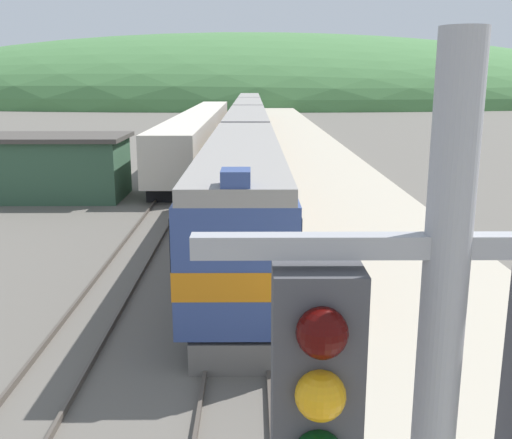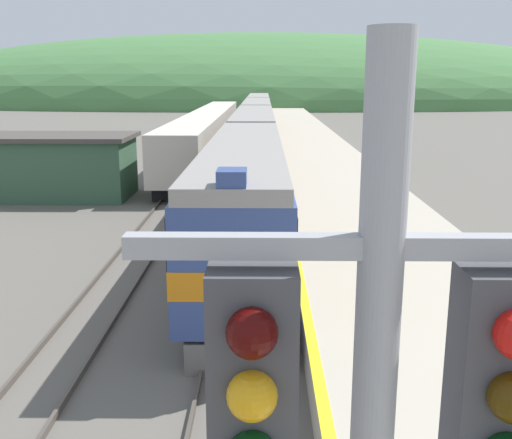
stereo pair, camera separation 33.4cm
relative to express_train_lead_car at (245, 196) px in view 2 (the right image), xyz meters
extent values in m
cube|color=#4C443D|center=(-0.72, 45.17, -2.28)|extent=(0.08, 180.00, 0.16)
cube|color=#4C443D|center=(0.72, 45.17, -2.28)|extent=(0.08, 180.00, 0.16)
cube|color=#4C443D|center=(-4.87, 45.17, -2.28)|extent=(0.08, 180.00, 0.16)
cube|color=#4C443D|center=(-3.44, 45.17, -2.28)|extent=(0.08, 180.00, 0.16)
cube|color=#B2A893|center=(4.95, 25.17, -1.92)|extent=(6.59, 140.00, 0.88)
cube|color=yellow|center=(1.77, 25.17, -1.47)|extent=(0.24, 140.00, 0.01)
ellipsoid|color=#477A42|center=(0.00, 142.12, -2.36)|extent=(212.19, 95.49, 35.69)
cube|color=#385B42|center=(-11.05, 11.46, -0.72)|extent=(8.43, 4.41, 3.29)
cube|color=#47423D|center=(-11.05, 11.46, 1.05)|extent=(8.93, 4.91, 0.24)
cube|color=black|center=(0.00, 0.23, -1.94)|extent=(2.31, 17.90, 0.85)
cube|color=#334784|center=(0.00, 0.23, 0.02)|extent=(2.82, 19.04, 3.07)
cube|color=orange|center=(0.00, 0.23, -0.22)|extent=(2.85, 19.06, 0.67)
cube|color=black|center=(0.00, 0.23, 0.70)|extent=(2.84, 17.90, 0.92)
cube|color=gray|center=(0.00, 0.23, 1.76)|extent=(2.65, 19.04, 0.40)
cube|color=black|center=(0.00, -8.16, 0.70)|extent=(2.86, 2.20, 1.23)
cube|color=#334784|center=(0.00, -8.84, 2.14)|extent=(0.64, 0.80, 0.36)
cube|color=slate|center=(0.00, -9.09, -1.98)|extent=(2.20, 0.40, 0.77)
cube|color=black|center=(0.00, 20.19, -1.94)|extent=(2.31, 17.93, 0.85)
cube|color=#334784|center=(0.00, 20.19, 0.02)|extent=(2.82, 19.08, 3.07)
cube|color=orange|center=(0.00, 20.19, -0.22)|extent=(2.85, 19.10, 0.67)
cube|color=black|center=(0.00, 20.19, 0.70)|extent=(2.84, 17.93, 0.92)
cube|color=gray|center=(0.00, 20.19, 1.76)|extent=(2.65, 19.08, 0.40)
cube|color=black|center=(0.00, 40.17, -1.94)|extent=(2.31, 17.93, 0.85)
cube|color=#334784|center=(0.00, 40.17, 0.02)|extent=(2.82, 19.08, 3.07)
cube|color=orange|center=(0.00, 40.17, -0.22)|extent=(2.85, 19.10, 0.67)
cube|color=black|center=(0.00, 40.17, 0.70)|extent=(2.84, 17.93, 0.92)
cube|color=gray|center=(0.00, 40.17, 1.76)|extent=(2.65, 19.08, 0.40)
cube|color=black|center=(0.00, 60.14, -1.94)|extent=(2.31, 17.93, 0.85)
cube|color=#334784|center=(0.00, 60.14, 0.02)|extent=(2.82, 19.08, 3.07)
cube|color=orange|center=(0.00, 60.14, -0.22)|extent=(2.85, 19.10, 0.67)
cube|color=black|center=(0.00, 60.14, 0.70)|extent=(2.84, 17.93, 0.92)
cube|color=gray|center=(0.00, 60.14, 1.76)|extent=(2.65, 19.08, 0.40)
cube|color=black|center=(-4.16, 31.42, -1.96)|extent=(2.46, 42.56, 0.80)
cube|color=beige|center=(-4.16, 31.42, -0.11)|extent=(2.90, 44.34, 2.89)
cube|color=#9E9EA3|center=(1.19, -19.19, 3.55)|extent=(2.20, 0.10, 0.10)
cube|color=#424247|center=(0.64, -19.19, 2.94)|extent=(0.40, 0.28, 1.02)
sphere|color=#3C0504|center=(0.64, -19.36, 3.23)|extent=(0.22, 0.22, 0.22)
sphere|color=orange|center=(0.64, -19.36, 2.94)|extent=(0.22, 0.22, 0.22)
cube|color=#424247|center=(1.74, -19.19, 2.94)|extent=(0.40, 0.28, 1.02)
camera|label=1|loc=(0.35, -21.65, 4.25)|focal=42.00mm
camera|label=2|loc=(0.69, -21.65, 4.25)|focal=42.00mm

